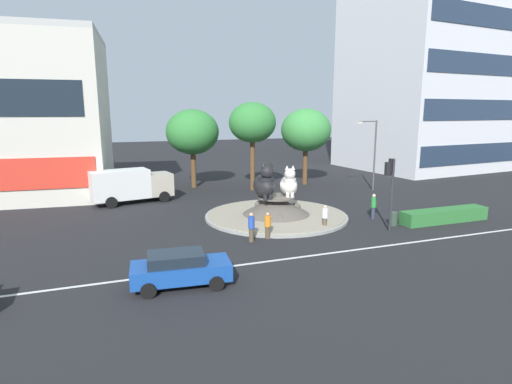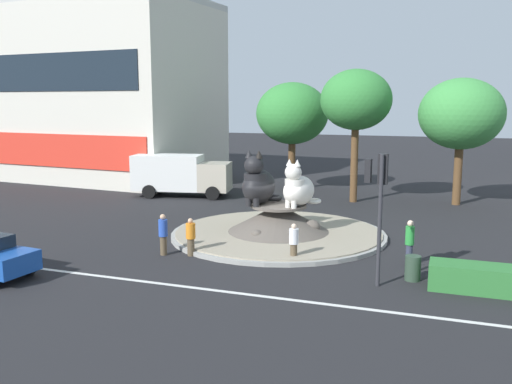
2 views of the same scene
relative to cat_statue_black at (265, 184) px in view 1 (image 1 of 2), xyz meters
The scene contains 19 objects.
ground_plane 2.66m from the cat_statue_black, 11.10° to the left, with size 160.00×160.00×0.00m, color black.
lane_centreline 8.28m from the cat_statue_black, 83.01° to the right, with size 112.00×0.20×0.01m, color silver.
roundabout_island 2.16m from the cat_statue_black, 11.68° to the left, with size 10.16×10.16×1.52m.
cat_statue_black is the anchor object (origin of this frame).
cat_statue_white 1.92m from the cat_statue_black, ahead, with size 1.80×2.21×2.23m.
traffic_light_mast 8.34m from the cat_statue_black, 40.84° to the right, with size 0.74×0.51×4.59m.
office_tower 37.70m from the cat_statue_black, 31.75° to the left, with size 19.13×17.26×35.58m.
clipped_hedge_strip 12.49m from the cat_statue_black, 23.54° to the right, with size 6.58×1.20×0.90m, color #2D7033.
broadleaf_tree_behind_island 11.47m from the cat_statue_black, 75.17° to the left, with size 4.42×4.42×8.31m.
second_tree_near_tower 14.22m from the cat_statue_black, 99.40° to the left, with size 5.12×5.12×7.66m.
third_tree_left 14.97m from the cat_statue_black, 52.39° to the left, with size 5.06×5.06×7.73m.
streetlight_arm 14.89m from the cat_statue_black, 25.62° to the left, with size 2.23×0.26×6.64m.
pedestrian_green_shirt 7.79m from the cat_statue_black, 20.05° to the right, with size 0.34×0.34×1.79m.
pedestrian_blue_shirt 5.45m from the cat_statue_black, 119.46° to the right, with size 0.37×0.37×1.74m.
pedestrian_white_shirt 4.85m from the cat_statue_black, 52.29° to the right, with size 0.38×0.38×1.54m.
pedestrian_orange_shirt 4.80m from the cat_statue_black, 108.67° to the right, with size 0.40×0.40×1.59m.
parked_car_right 12.05m from the cat_statue_black, 128.81° to the right, with size 4.36×2.24×1.52m.
delivery_box_truck 12.12m from the cat_statue_black, 135.14° to the left, with size 6.77×3.46×2.79m.
litter_bin 8.92m from the cat_statue_black, 31.01° to the right, with size 0.56×0.56×0.90m.
Camera 1 is at (-10.98, -26.19, 7.45)m, focal length 28.62 mm.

